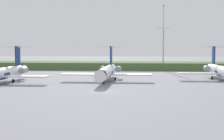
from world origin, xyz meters
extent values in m
plane|color=gray|center=(0.00, 30.00, 0.00)|extent=(500.00, 500.00, 0.00)
cube|color=#4C6B38|center=(0.00, 72.82, 1.41)|extent=(320.00, 20.00, 2.82)
cylinder|color=white|center=(-25.83, 12.81, 2.45)|extent=(2.70, 24.00, 2.70)
cone|color=white|center=(-25.83, 26.81, 2.45)|extent=(2.30, 4.00, 2.29)
cylinder|color=navy|center=(-25.83, 12.81, 2.30)|extent=(2.76, 3.60, 2.76)
cube|color=white|center=(-19.93, 11.81, 1.84)|extent=(11.00, 3.20, 0.36)
cube|color=navy|center=(-25.83, 23.81, 6.40)|extent=(0.36, 3.20, 5.20)
cube|color=white|center=(-25.83, 24.11, 8.80)|extent=(6.80, 1.80, 0.24)
cylinder|color=gray|center=(-28.08, 22.01, 2.65)|extent=(1.50, 3.40, 1.50)
cylinder|color=gray|center=(-23.58, 22.01, 2.65)|extent=(1.50, 3.40, 1.50)
cylinder|color=black|center=(-23.93, 15.21, 0.45)|extent=(0.35, 0.90, 0.90)
cylinder|color=white|center=(-1.39, 20.74, 2.45)|extent=(2.70, 24.00, 2.70)
cone|color=white|center=(-1.39, 7.24, 2.45)|extent=(2.70, 3.00, 2.70)
cone|color=white|center=(-1.39, 34.74, 2.45)|extent=(2.29, 4.00, 2.29)
cube|color=black|center=(-1.39, 9.14, 2.92)|extent=(2.03, 1.80, 0.90)
cylinder|color=navy|center=(-1.39, 20.74, 2.30)|extent=(2.76, 3.60, 2.76)
cube|color=white|center=(-7.29, 19.74, 1.84)|extent=(11.00, 3.20, 0.36)
cube|color=white|center=(4.52, 19.74, 1.84)|extent=(11.00, 3.20, 0.36)
cube|color=navy|center=(-1.39, 31.74, 6.40)|extent=(0.36, 3.20, 5.20)
cube|color=white|center=(-1.39, 32.04, 8.80)|extent=(6.80, 1.80, 0.24)
cylinder|color=gray|center=(-3.64, 29.94, 2.65)|extent=(1.50, 3.40, 1.50)
cylinder|color=gray|center=(0.86, 29.94, 2.65)|extent=(1.50, 3.40, 1.50)
cylinder|color=gray|center=(-1.39, 13.30, 1.00)|extent=(0.20, 0.20, 0.65)
cylinder|color=black|center=(-1.39, 13.30, 0.45)|extent=(0.30, 0.90, 0.90)
cylinder|color=black|center=(-3.29, 23.14, 0.45)|extent=(0.35, 0.90, 0.90)
cylinder|color=black|center=(0.51, 23.14, 0.45)|extent=(0.35, 0.90, 0.90)
cylinder|color=white|center=(28.11, 26.31, 2.45)|extent=(2.70, 24.00, 2.70)
cone|color=white|center=(28.11, 40.31, 2.45)|extent=(2.30, 4.00, 2.29)
cylinder|color=navy|center=(28.11, 26.31, 2.30)|extent=(2.76, 3.60, 2.76)
cube|color=white|center=(22.20, 25.31, 1.84)|extent=(11.00, 3.20, 0.36)
cube|color=navy|center=(28.11, 37.31, 6.40)|extent=(0.36, 3.20, 5.20)
cube|color=white|center=(28.11, 37.61, 8.80)|extent=(6.80, 1.80, 0.24)
cylinder|color=gray|center=(25.86, 35.51, 2.65)|extent=(1.50, 3.40, 1.50)
cylinder|color=gray|center=(30.36, 35.51, 2.65)|extent=(1.50, 3.40, 1.50)
cylinder|color=black|center=(26.21, 28.71, 0.45)|extent=(0.35, 0.90, 0.90)
cylinder|color=#B2B2B7|center=(14.83, 63.81, 7.65)|extent=(0.50, 0.50, 15.30)
cylinder|color=#B2B2B7|center=(14.83, 63.81, 19.42)|extent=(0.28, 0.28, 8.24)
cube|color=#B2B2B7|center=(14.83, 63.81, 15.70)|extent=(4.40, 0.20, 0.20)
sphere|color=red|center=(14.83, 63.81, 23.80)|extent=(0.50, 0.50, 0.50)
camera|label=1|loc=(8.32, -70.49, 8.65)|focal=58.10mm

